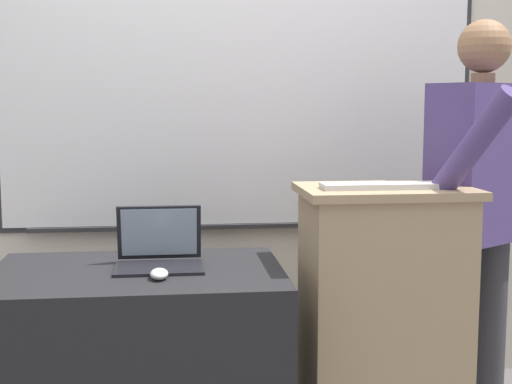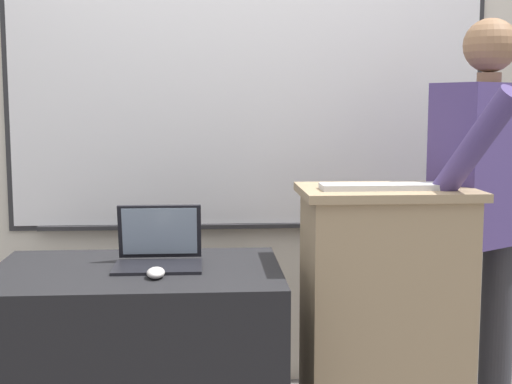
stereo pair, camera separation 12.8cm
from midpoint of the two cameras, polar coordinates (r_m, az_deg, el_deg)
back_wall at (r=3.40m, az=-0.47°, el=7.96°), size 6.40×0.17×2.80m
lectern_podium at (r=2.70m, az=11.50°, el=-10.74°), size 0.62×0.42×1.05m
side_desk at (r=2.64m, az=-7.97°, el=-14.35°), size 1.01×0.67×0.78m
person_presenter at (r=2.89m, az=19.05°, el=-1.00°), size 0.59×0.71×1.67m
laptop at (r=2.57m, az=-6.35°, el=-4.39°), size 0.31×0.25×0.21m
wireless_keyboard at (r=2.54m, az=11.72°, el=0.43°), size 0.45×0.12×0.02m
computer_mouse_by_laptop at (r=2.38m, az=-6.49°, el=-6.44°), size 0.06×0.10×0.03m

